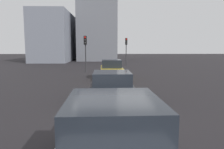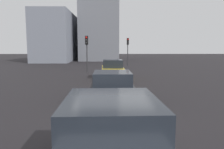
# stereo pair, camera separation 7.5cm
# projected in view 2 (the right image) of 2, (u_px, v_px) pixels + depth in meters

# --- Properties ---
(ground_plane) EXTENTS (160.00, 160.00, 0.20)m
(ground_plane) POSITION_uv_depth(u_px,v_px,m) (113.00, 123.00, 7.48)
(ground_plane) COLOR black
(car_yellow_lead) EXTENTS (4.13, 2.04, 1.56)m
(car_yellow_lead) POSITION_uv_depth(u_px,v_px,m) (113.00, 70.00, 17.40)
(car_yellow_lead) COLOR gold
(car_yellow_lead) RESTS_ON ground_plane
(car_black_second) EXTENTS (4.31, 2.15, 1.44)m
(car_black_second) POSITION_uv_depth(u_px,v_px,m) (112.00, 87.00, 9.90)
(car_black_second) COLOR black
(car_black_second) RESTS_ON ground_plane
(car_white_third) EXTENTS (4.51, 2.20, 1.62)m
(car_white_third) POSITION_uv_depth(u_px,v_px,m) (111.00, 140.00, 4.08)
(car_white_third) COLOR silver
(car_white_third) RESTS_ON ground_plane
(traffic_light_near_left) EXTENTS (0.32, 0.29, 3.84)m
(traffic_light_near_left) POSITION_uv_depth(u_px,v_px,m) (128.00, 46.00, 29.36)
(traffic_light_near_left) COLOR #2D2D30
(traffic_light_near_left) RESTS_ON ground_plane
(traffic_light_near_right) EXTENTS (0.33, 0.31, 3.72)m
(traffic_light_near_right) POSITION_uv_depth(u_px,v_px,m) (87.00, 46.00, 21.75)
(traffic_light_near_right) COLOR #2D2D30
(traffic_light_near_right) RESTS_ON ground_plane
(building_facade_left) EXTENTS (14.14, 7.51, 16.04)m
(building_facade_left) POSITION_uv_depth(u_px,v_px,m) (100.00, 21.00, 44.97)
(building_facade_left) COLOR slate
(building_facade_left) RESTS_ON ground_plane
(building_facade_center) EXTENTS (14.57, 6.25, 8.90)m
(building_facade_center) POSITION_uv_depth(u_px,v_px,m) (57.00, 38.00, 40.83)
(building_facade_center) COLOR gray
(building_facade_center) RESTS_ON ground_plane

